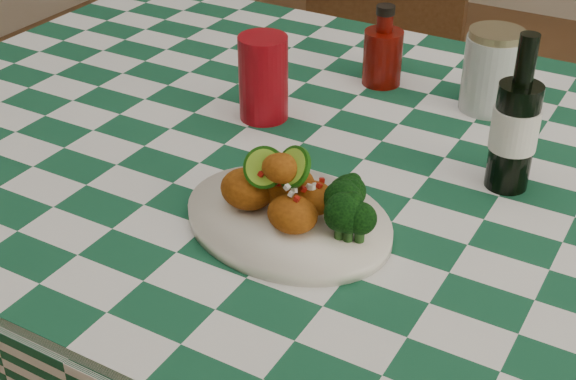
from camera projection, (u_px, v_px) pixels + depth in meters
The scene contains 9 objects.
dining_table at pixel (352, 354), 1.40m from camera, with size 1.66×1.06×0.79m, color #154E31, non-canonical shape.
plate at pixel (288, 220), 1.04m from camera, with size 0.29×0.22×0.02m, color white, non-canonical shape.
fried_chicken_pile at pixel (284, 184), 1.01m from camera, with size 0.14×0.10×0.09m, color #9C4E0F, non-canonical shape.
broccoli_side at pixel (349, 206), 0.99m from camera, with size 0.08×0.08×0.06m, color black, non-canonical shape.
red_tumbler at pixel (263, 78), 1.27m from camera, with size 0.08×0.08×0.14m, color maroon.
ketchup_bottle at pixel (383, 45), 1.38m from camera, with size 0.07×0.07×0.14m, color #5A0904, non-canonical shape.
mason_jar at pixel (492, 70), 1.29m from camera, with size 0.09×0.09×0.14m, color #B2BCBA, non-canonical shape.
beer_bottle at pixel (517, 114), 1.07m from camera, with size 0.06×0.06×0.22m, color black, non-canonical shape.
wooden_chair_left at pixel (356, 101), 2.07m from camera, with size 0.43×0.45×0.94m, color #472814, non-canonical shape.
Camera 1 is at (0.42, -0.95, 1.38)m, focal length 50.00 mm.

